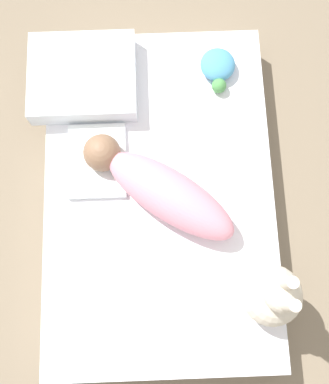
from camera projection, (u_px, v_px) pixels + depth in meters
name	position (u px, v px, depth m)	size (l,w,h in m)	color
ground_plane	(159.00, 200.00, 1.64)	(12.00, 12.00, 0.00)	#7A6B56
bed_mattress	(159.00, 195.00, 1.57)	(1.19, 0.77, 0.14)	white
burp_cloth	(97.00, 161.00, 1.52)	(0.26, 0.20, 0.02)	white
swaddled_baby	(160.00, 189.00, 1.43)	(0.42, 0.52, 0.14)	pink
pillow	(83.00, 77.00, 1.56)	(0.31, 0.37, 0.08)	white
bunny_plush	(273.00, 295.00, 1.31)	(0.18, 0.18, 0.34)	beige
turtle_plush	(218.00, 67.00, 1.58)	(0.17, 0.12, 0.06)	#4C99C6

